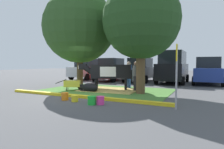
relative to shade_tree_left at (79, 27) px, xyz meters
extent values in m
plane|color=#4C4C4F|center=(1.90, -2.47, -3.86)|extent=(80.00, 80.00, 0.00)
cube|color=#477A33|center=(2.14, -0.53, -3.85)|extent=(7.18, 4.73, 0.02)
cube|color=yellow|center=(2.14, -3.04, -3.80)|extent=(8.38, 0.24, 0.12)
cube|color=tan|center=(2.30, -0.30, -3.83)|extent=(3.34, 2.59, 0.04)
cylinder|color=#4C3823|center=(0.00, 0.00, -2.72)|extent=(0.39, 0.39, 2.27)
sphere|color=#2D5123|center=(0.00, 0.00, 0.01)|extent=(4.56, 4.56, 4.56)
cylinder|color=brown|center=(4.28, -0.72, -2.68)|extent=(0.46, 0.46, 2.35)
sphere|color=#23471E|center=(4.28, -0.72, -0.13)|extent=(3.92, 3.92, 3.92)
cube|color=black|center=(2.28, -0.10, -2.77)|extent=(2.39, 1.56, 0.80)
cube|color=white|center=(2.14, -0.16, -2.77)|extent=(1.11, 1.02, 0.56)
cylinder|color=black|center=(1.06, -0.63, -2.67)|extent=(0.71, 0.55, 0.58)
cube|color=black|center=(0.77, -0.76, -2.49)|extent=(0.51, 0.41, 0.32)
cube|color=white|center=(0.58, -0.84, -2.53)|extent=(0.19, 0.23, 0.20)
cylinder|color=black|center=(1.59, -0.67, -3.51)|extent=(0.14, 0.14, 0.68)
cylinder|color=black|center=(1.39, -0.22, -3.51)|extent=(0.14, 0.14, 0.68)
cylinder|color=black|center=(3.17, 0.02, -3.51)|extent=(0.14, 0.14, 0.68)
cylinder|color=black|center=(2.97, 0.47, -3.51)|extent=(0.14, 0.14, 0.68)
cylinder|color=black|center=(3.38, 0.38, -3.02)|extent=(0.06, 0.06, 0.70)
ellipsoid|color=black|center=(1.62, -1.32, -3.62)|extent=(1.17, 0.68, 0.48)
cube|color=black|center=(1.03, -1.21, -3.60)|extent=(0.31, 0.25, 0.22)
cube|color=silver|center=(0.91, -1.19, -3.60)|extent=(0.08, 0.11, 0.16)
cylinder|color=black|center=(1.24, -1.43, -3.80)|extent=(0.36, 0.17, 0.10)
cylinder|color=black|center=(3.76, 0.06, -3.43)|extent=(0.26, 0.26, 0.85)
cylinder|color=slate|center=(3.76, 0.06, -2.72)|extent=(0.34, 0.34, 0.58)
sphere|color=#8C664C|center=(3.76, 0.06, -2.31)|extent=(0.23, 0.23, 0.23)
cylinder|color=slate|center=(3.74, -0.16, -2.69)|extent=(0.09, 0.09, 0.55)
cylinder|color=slate|center=(3.78, 0.27, -2.69)|extent=(0.09, 0.09, 0.55)
cylinder|color=#23478C|center=(2.94, 1.06, -3.43)|extent=(0.26, 0.26, 0.85)
cylinder|color=#23478C|center=(2.94, 1.06, -2.72)|extent=(0.34, 0.34, 0.58)
sphere|color=tan|center=(2.94, 1.06, -2.31)|extent=(0.23, 0.23, 0.23)
cylinder|color=#23478C|center=(3.13, 0.94, -2.69)|extent=(0.09, 0.09, 0.55)
cylinder|color=#23478C|center=(2.75, 1.18, -2.69)|extent=(0.09, 0.09, 0.55)
cube|color=gold|center=(0.39, -1.27, -3.46)|extent=(1.08, 0.96, 0.36)
cylinder|color=black|center=(0.82, -1.02, -3.68)|extent=(0.36, 0.26, 0.36)
cylinder|color=black|center=(0.02, -1.22, -3.74)|extent=(0.04, 0.04, 0.24)
cylinder|color=black|center=(0.23, -1.60, -3.74)|extent=(0.04, 0.04, 0.24)
cylinder|color=black|center=(-0.29, -1.39, -3.34)|extent=(0.48, 0.29, 0.23)
cylinder|color=black|center=(-0.08, -1.77, -3.34)|extent=(0.48, 0.29, 0.23)
cylinder|color=#99999E|center=(6.41, -3.46, -2.78)|extent=(0.06, 0.06, 2.15)
cube|color=yellow|center=(6.41, -3.46, -1.96)|extent=(0.08, 0.44, 0.56)
cylinder|color=orange|center=(1.97, -3.80, -3.70)|extent=(0.30, 0.30, 0.31)
torus|color=orange|center=(1.97, -3.80, -3.55)|extent=(0.32, 0.32, 0.02)
cylinder|color=yellow|center=(2.55, -3.89, -3.73)|extent=(0.27, 0.27, 0.24)
torus|color=yellow|center=(2.55, -3.89, -3.61)|extent=(0.30, 0.30, 0.02)
cylinder|color=green|center=(3.47, -4.06, -3.70)|extent=(0.31, 0.31, 0.31)
torus|color=green|center=(3.47, -4.06, -3.55)|extent=(0.34, 0.34, 0.02)
cylinder|color=#EA3893|center=(3.74, -3.89, -3.71)|extent=(0.29, 0.29, 0.30)
torus|color=#EA3893|center=(3.74, -3.89, -3.56)|extent=(0.32, 0.32, 0.02)
cube|color=silver|center=(-3.39, 5.96, -3.09)|extent=(1.82, 4.41, 0.90)
cube|color=black|center=(-3.39, 5.96, -2.24)|extent=(1.60, 2.21, 0.80)
cylinder|color=black|center=(-4.28, 7.40, -3.54)|extent=(0.22, 0.64, 0.64)
cylinder|color=black|center=(-2.48, 7.39, -3.54)|extent=(0.22, 0.64, 0.64)
cylinder|color=black|center=(-4.29, 4.54, -3.54)|extent=(0.22, 0.64, 0.64)
cylinder|color=black|center=(-2.49, 4.53, -3.54)|extent=(0.22, 0.64, 0.64)
cube|color=red|center=(-0.46, 5.45, -3.09)|extent=(1.82, 4.41, 0.90)
cube|color=black|center=(-0.46, 5.45, -2.24)|extent=(1.60, 2.21, 0.80)
cylinder|color=black|center=(-1.35, 6.89, -3.54)|extent=(0.22, 0.64, 0.64)
cylinder|color=black|center=(0.45, 6.88, -3.54)|extent=(0.22, 0.64, 0.64)
cylinder|color=black|center=(-1.37, 4.03, -3.54)|extent=(0.22, 0.64, 0.64)
cylinder|color=black|center=(0.43, 4.02, -3.54)|extent=(0.22, 0.64, 0.64)
cube|color=#4C5156|center=(2.15, 5.81, -3.09)|extent=(1.82, 4.41, 0.90)
cube|color=black|center=(2.15, 5.81, -2.24)|extent=(1.60, 2.21, 0.80)
cylinder|color=black|center=(1.26, 7.24, -3.54)|extent=(0.22, 0.64, 0.64)
cylinder|color=black|center=(3.06, 7.23, -3.54)|extent=(0.22, 0.64, 0.64)
cylinder|color=black|center=(1.25, 4.38, -3.54)|extent=(0.22, 0.64, 0.64)
cylinder|color=black|center=(3.05, 4.37, -3.54)|extent=(0.22, 0.64, 0.64)
cube|color=black|center=(4.87, 5.67, -2.94)|extent=(1.92, 4.61, 1.20)
cube|color=black|center=(4.87, 5.67, -1.84)|extent=(1.69, 3.21, 1.00)
cylinder|color=black|center=(3.93, 7.17, -3.54)|extent=(0.22, 0.64, 0.64)
cylinder|color=black|center=(5.83, 7.16, -3.54)|extent=(0.22, 0.64, 0.64)
cylinder|color=black|center=(3.92, 4.18, -3.54)|extent=(0.22, 0.64, 0.64)
cylinder|color=black|center=(5.82, 4.17, -3.54)|extent=(0.22, 0.64, 0.64)
cube|color=navy|center=(7.39, 6.00, -3.09)|extent=(1.82, 4.41, 0.90)
cube|color=black|center=(7.39, 6.00, -2.24)|extent=(1.60, 2.21, 0.80)
cylinder|color=black|center=(6.50, 7.43, -3.54)|extent=(0.22, 0.64, 0.64)
cylinder|color=black|center=(8.30, 7.42, -3.54)|extent=(0.22, 0.64, 0.64)
cylinder|color=black|center=(6.48, 4.57, -3.54)|extent=(0.22, 0.64, 0.64)
cylinder|color=black|center=(8.28, 4.56, -3.54)|extent=(0.22, 0.64, 0.64)
camera|label=1|loc=(7.33, -10.13, -2.32)|focal=30.88mm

